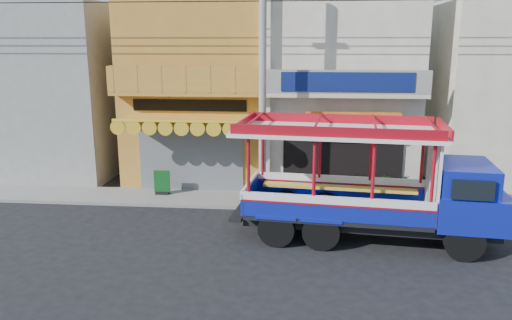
{
  "coord_description": "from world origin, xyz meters",
  "views": [
    {
      "loc": [
        0.37,
        -14.16,
        5.95
      ],
      "look_at": [
        -1.16,
        2.5,
        1.99
      ],
      "focal_mm": 35.0,
      "sensor_mm": 36.0,
      "label": 1
    }
  ],
  "objects": [
    {
      "name": "utility_pole",
      "position": [
        -0.85,
        3.3,
        5.03
      ],
      "size": [
        28.0,
        0.26,
        9.0
      ],
      "color": "gray",
      "rests_on": "ground"
    },
    {
      "name": "filler_building_left",
      "position": [
        -11.0,
        8.0,
        3.8
      ],
      "size": [
        6.0,
        6.0,
        7.6
      ],
      "primitive_type": "cube",
      "color": "gray",
      "rests_on": "ground"
    },
    {
      "name": "songthaew_truck",
      "position": [
        2.97,
        0.51,
        1.78
      ],
      "size": [
        8.14,
        3.35,
        3.7
      ],
      "color": "black",
      "rests_on": "ground"
    },
    {
      "name": "shophouse_right",
      "position": [
        2.0,
        7.96,
        4.11
      ],
      "size": [
        6.0,
        6.75,
        8.24
      ],
      "color": "#BFB49D",
      "rests_on": "ground"
    },
    {
      "name": "green_sign",
      "position": [
        -5.03,
        4.25,
        0.52
      ],
      "size": [
        0.62,
        0.29,
        0.95
      ],
      "color": "black",
      "rests_on": "sidewalk"
    },
    {
      "name": "ground",
      "position": [
        0.0,
        0.0,
        0.0
      ],
      "size": [
        90.0,
        90.0,
        0.0
      ],
      "primitive_type": "plane",
      "color": "black",
      "rests_on": "ground"
    },
    {
      "name": "party_pilaster",
      "position": [
        -1.0,
        4.85,
        4.0
      ],
      "size": [
        0.35,
        0.3,
        8.0
      ],
      "primitive_type": "cube",
      "color": "#BFB49D",
      "rests_on": "ground"
    },
    {
      "name": "shophouse_left",
      "position": [
        -4.0,
        7.96,
        4.11
      ],
      "size": [
        6.0,
        7.5,
        8.24
      ],
      "color": "#B97429",
      "rests_on": "ground"
    },
    {
      "name": "sidewalk",
      "position": [
        0.0,
        4.0,
        0.06
      ],
      "size": [
        30.0,
        2.0,
        0.12
      ],
      "primitive_type": "cube",
      "color": "slate",
      "rests_on": "ground"
    },
    {
      "name": "potted_plant_c",
      "position": [
        4.32,
        4.57,
        0.57
      ],
      "size": [
        0.53,
        0.53,
        0.91
      ],
      "primitive_type": "imported",
      "rotation": [
        0.0,
        0.0,
        4.66
      ],
      "color": "#235E1B",
      "rests_on": "sidewalk"
    },
    {
      "name": "filler_building_right",
      "position": [
        9.0,
        8.0,
        3.8
      ],
      "size": [
        6.0,
        6.0,
        7.6
      ],
      "primitive_type": "cube",
      "color": "#BFB49D",
      "rests_on": "ground"
    },
    {
      "name": "potted_plant_b",
      "position": [
        3.4,
        3.55,
        0.67
      ],
      "size": [
        0.68,
        0.75,
        1.11
      ],
      "primitive_type": "imported",
      "rotation": [
        0.0,
        0.0,
        1.95
      ],
      "color": "#235E1B",
      "rests_on": "sidewalk"
    },
    {
      "name": "potted_plant_a",
      "position": [
        2.17,
        4.15,
        0.67
      ],
      "size": [
        1.27,
        1.21,
        1.1
      ],
      "primitive_type": "imported",
      "rotation": [
        0.0,
        0.0,
        0.45
      ],
      "color": "#235E1B",
      "rests_on": "sidewalk"
    }
  ]
}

